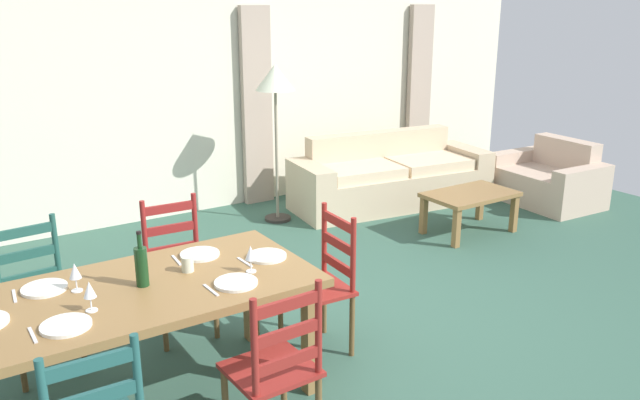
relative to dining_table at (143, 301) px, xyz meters
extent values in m
cube|color=#35594A|center=(1.52, 0.05, -0.67)|extent=(9.60, 9.60, 0.02)
cube|color=silver|center=(1.52, 3.35, 0.69)|extent=(9.60, 0.16, 2.70)
cube|color=tan|center=(2.41, 3.21, 0.44)|extent=(0.35, 0.08, 2.20)
cube|color=tan|center=(4.81, 3.21, 0.44)|extent=(0.35, 0.08, 2.20)
cube|color=olive|center=(0.00, 0.00, 0.06)|extent=(1.90, 0.96, 0.05)
cube|color=olive|center=(0.85, -0.38, -0.31)|extent=(0.08, 0.08, 0.70)
cube|color=olive|center=(0.85, 0.38, -0.31)|extent=(0.08, 0.08, 0.70)
cylinder|color=#235552|center=(-0.31, -0.88, 0.05)|extent=(0.04, 0.04, 0.50)
cube|color=#235552|center=(-0.49, -0.88, 0.07)|extent=(0.38, 0.03, 0.06)
cube|color=#235552|center=(-0.49, -0.88, 0.22)|extent=(0.38, 0.03, 0.06)
cube|color=maroon|center=(0.42, -0.68, -0.22)|extent=(0.43, 0.41, 0.03)
cylinder|color=brown|center=(0.60, -0.51, -0.45)|extent=(0.04, 0.04, 0.43)
cylinder|color=maroon|center=(0.25, -0.86, 0.05)|extent=(0.04, 0.04, 0.50)
cylinder|color=maroon|center=(0.61, -0.85, 0.05)|extent=(0.04, 0.04, 0.50)
cube|color=maroon|center=(0.43, -0.85, -0.08)|extent=(0.38, 0.04, 0.06)
cube|color=maroon|center=(0.43, -0.85, 0.07)|extent=(0.38, 0.04, 0.06)
cube|color=maroon|center=(0.43, -0.85, 0.22)|extent=(0.38, 0.04, 0.06)
cube|color=#215247|center=(-0.42, 0.74, -0.22)|extent=(0.45, 0.43, 0.03)
cylinder|color=brown|center=(-0.23, 0.58, -0.45)|extent=(0.04, 0.04, 0.43)
cylinder|color=brown|center=(-0.59, 0.56, -0.45)|extent=(0.04, 0.04, 0.43)
cylinder|color=brown|center=(-0.25, 0.92, -0.45)|extent=(0.04, 0.04, 0.43)
cylinder|color=brown|center=(-0.61, 0.89, -0.45)|extent=(0.04, 0.04, 0.43)
cylinder|color=#215247|center=(-0.25, 0.92, 0.05)|extent=(0.04, 0.04, 0.50)
cube|color=#215247|center=(-0.43, 0.91, -0.08)|extent=(0.38, 0.05, 0.06)
cube|color=#215247|center=(-0.43, 0.91, 0.07)|extent=(0.38, 0.05, 0.06)
cube|color=#215247|center=(-0.43, 0.91, 0.22)|extent=(0.38, 0.05, 0.06)
cube|color=maroon|center=(0.48, 0.70, -0.22)|extent=(0.44, 0.42, 0.03)
cylinder|color=brown|center=(0.65, 0.52, -0.45)|extent=(0.04, 0.04, 0.43)
cylinder|color=brown|center=(0.29, 0.54, -0.45)|extent=(0.04, 0.04, 0.43)
cylinder|color=brown|center=(0.67, 0.86, -0.45)|extent=(0.04, 0.04, 0.43)
cylinder|color=brown|center=(0.31, 0.88, -0.45)|extent=(0.04, 0.04, 0.43)
cylinder|color=maroon|center=(0.67, 0.86, 0.05)|extent=(0.04, 0.04, 0.50)
cylinder|color=maroon|center=(0.31, 0.88, 0.05)|extent=(0.04, 0.04, 0.50)
cube|color=maroon|center=(0.49, 0.87, -0.08)|extent=(0.38, 0.05, 0.06)
cube|color=maroon|center=(0.49, 0.87, 0.07)|extent=(0.38, 0.05, 0.06)
cube|color=maroon|center=(0.49, 0.87, 0.22)|extent=(0.38, 0.05, 0.06)
cube|color=maroon|center=(1.14, 0.01, -0.22)|extent=(0.42, 0.44, 0.03)
cylinder|color=brown|center=(0.96, -0.16, -0.45)|extent=(0.04, 0.04, 0.43)
cylinder|color=brown|center=(0.98, 0.20, -0.45)|extent=(0.04, 0.04, 0.43)
cylinder|color=brown|center=(1.30, -0.18, -0.45)|extent=(0.04, 0.04, 0.43)
cylinder|color=brown|center=(1.32, 0.18, -0.45)|extent=(0.04, 0.04, 0.43)
cylinder|color=maroon|center=(1.30, -0.18, 0.05)|extent=(0.04, 0.04, 0.50)
cylinder|color=maroon|center=(1.32, 0.18, 0.05)|extent=(0.04, 0.04, 0.50)
cube|color=maroon|center=(1.31, 0.00, -0.08)|extent=(0.04, 0.38, 0.06)
cube|color=maroon|center=(1.31, 0.00, 0.07)|extent=(0.04, 0.38, 0.06)
cube|color=maroon|center=(1.31, 0.00, 0.22)|extent=(0.04, 0.38, 0.06)
cylinder|color=white|center=(-0.45, -0.25, 0.10)|extent=(0.24, 0.24, 0.02)
cube|color=silver|center=(-0.60, -0.25, 0.09)|extent=(0.02, 0.17, 0.01)
cylinder|color=white|center=(0.45, -0.25, 0.10)|extent=(0.24, 0.24, 0.02)
cube|color=silver|center=(0.30, -0.25, 0.09)|extent=(0.02, 0.17, 0.01)
cylinder|color=white|center=(-0.45, 0.25, 0.10)|extent=(0.24, 0.24, 0.02)
cube|color=silver|center=(-0.60, 0.25, 0.09)|extent=(0.03, 0.17, 0.01)
cylinder|color=white|center=(0.45, 0.25, 0.10)|extent=(0.24, 0.24, 0.02)
cube|color=silver|center=(0.30, 0.25, 0.09)|extent=(0.03, 0.17, 0.01)
cylinder|color=white|center=(0.78, 0.00, 0.10)|extent=(0.24, 0.24, 0.02)
cube|color=silver|center=(0.63, 0.00, 0.09)|extent=(0.02, 0.17, 0.01)
cylinder|color=#143819|center=(0.02, 0.01, 0.20)|extent=(0.07, 0.07, 0.22)
cylinder|color=#143819|center=(0.02, 0.01, 0.35)|extent=(0.02, 0.02, 0.08)
cylinder|color=black|center=(0.02, 0.01, 0.39)|extent=(0.03, 0.03, 0.02)
cylinder|color=white|center=(-0.30, -0.14, 0.09)|extent=(0.06, 0.06, 0.01)
cylinder|color=white|center=(-0.30, -0.14, 0.13)|extent=(0.01, 0.01, 0.07)
cone|color=white|center=(-0.30, -0.14, 0.21)|extent=(0.06, 0.06, 0.08)
cylinder|color=white|center=(0.60, -0.14, 0.09)|extent=(0.06, 0.06, 0.01)
cylinder|color=white|center=(0.60, -0.14, 0.13)|extent=(0.01, 0.01, 0.07)
cone|color=white|center=(0.60, -0.14, 0.21)|extent=(0.06, 0.06, 0.08)
cylinder|color=white|center=(-0.31, 0.14, 0.09)|extent=(0.06, 0.06, 0.01)
cylinder|color=white|center=(-0.31, 0.14, 0.13)|extent=(0.01, 0.01, 0.07)
cone|color=white|center=(-0.31, 0.14, 0.21)|extent=(0.06, 0.06, 0.08)
cylinder|color=beige|center=(0.30, 0.06, 0.13)|extent=(0.07, 0.07, 0.09)
cube|color=beige|center=(3.61, 2.26, -0.46)|extent=(1.89, 1.03, 0.40)
cube|color=beige|center=(3.65, 2.55, -0.26)|extent=(1.81, 0.43, 0.80)
cube|color=beige|center=(4.63, 2.12, -0.37)|extent=(0.34, 0.82, 0.58)
cube|color=beige|center=(2.60, 2.39, -0.37)|extent=(0.34, 0.82, 0.58)
cube|color=beige|center=(4.05, 2.15, -0.20)|extent=(0.94, 0.75, 0.12)
cube|color=beige|center=(3.16, 2.26, -0.20)|extent=(0.94, 0.75, 0.12)
cube|color=olive|center=(3.68, 1.11, -0.26)|extent=(0.90, 0.56, 0.04)
cube|color=olive|center=(3.28, 0.88, -0.47)|extent=(0.06, 0.06, 0.38)
cube|color=olive|center=(4.08, 0.88, -0.47)|extent=(0.06, 0.06, 0.38)
cube|color=olive|center=(3.28, 1.34, -0.47)|extent=(0.06, 0.06, 0.38)
cube|color=olive|center=(4.08, 1.34, -0.47)|extent=(0.06, 0.06, 0.38)
cube|color=#C4A993|center=(5.16, 1.36, -0.47)|extent=(0.84, 0.84, 0.38)
cube|color=#C4A993|center=(5.46, 1.34, -0.30)|extent=(0.24, 0.81, 0.72)
cube|color=#C4A993|center=(5.14, 0.87, -0.40)|extent=(0.81, 0.22, 0.52)
cube|color=#C4A993|center=(5.19, 1.85, -0.40)|extent=(0.81, 0.22, 0.52)
cylinder|color=#332D28|center=(2.26, 2.51, -0.65)|extent=(0.28, 0.28, 0.03)
cylinder|color=gray|center=(2.26, 2.51, 0.04)|extent=(0.03, 0.03, 1.35)
cone|color=silver|center=(2.26, 2.51, 0.85)|extent=(0.40, 0.40, 0.26)
camera|label=1|loc=(-0.96, -3.25, 1.58)|focal=36.42mm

